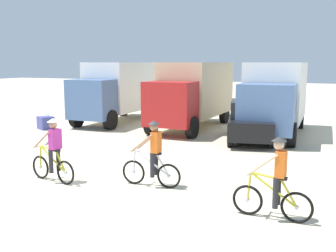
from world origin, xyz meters
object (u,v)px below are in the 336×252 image
object	(u,v)px
cyclist_cowboy_hat	(153,156)
supply_crate	(46,123)
box_truck_white_box	(275,94)
cyclist_orange_shirt	(53,153)
sedan_parked	(250,121)
cyclist_near_camera	(275,181)
box_truck_tan_camper	(193,92)
box_truck_avon_van	(119,89)

from	to	relation	value
cyclist_cowboy_hat	supply_crate	xyz separation A→B (m)	(-9.13, 6.34, -0.53)
box_truck_white_box	cyclist_orange_shirt	size ratio (longest dim) A/B	3.75
sedan_parked	cyclist_orange_shirt	world-z (taller)	cyclist_orange_shirt
box_truck_white_box	cyclist_near_camera	xyz separation A→B (m)	(1.64, -10.52, -1.03)
box_truck_tan_camper	cyclist_orange_shirt	xyz separation A→B (m)	(-0.32, -10.46, -1.03)
box_truck_avon_van	supply_crate	size ratio (longest dim) A/B	9.16
cyclist_cowboy_hat	cyclist_near_camera	xyz separation A→B (m)	(3.38, -1.02, 0.00)
box_truck_avon_van	cyclist_orange_shirt	bearing A→B (deg)	-68.44
box_truck_white_box	cyclist_cowboy_hat	world-z (taller)	box_truck_white_box
box_truck_tan_camper	cyclist_orange_shirt	distance (m)	10.52
cyclist_orange_shirt	cyclist_near_camera	xyz separation A→B (m)	(6.12, -0.28, 0.00)
cyclist_orange_shirt	cyclist_cowboy_hat	bearing A→B (deg)	15.08
box_truck_avon_van	supply_crate	world-z (taller)	box_truck_avon_van
box_truck_white_box	sedan_parked	xyz separation A→B (m)	(-0.66, -2.23, -0.99)
cyclist_near_camera	box_truck_white_box	bearing A→B (deg)	98.87
box_truck_avon_van	box_truck_white_box	bearing A→B (deg)	-4.41
supply_crate	cyclist_cowboy_hat	bearing A→B (deg)	-34.78
box_truck_white_box	cyclist_near_camera	size ratio (longest dim) A/B	3.75
cyclist_orange_shirt	supply_crate	world-z (taller)	cyclist_orange_shirt
box_truck_tan_camper	cyclist_cowboy_hat	bearing A→B (deg)	-76.04
box_truck_white_box	supply_crate	world-z (taller)	box_truck_white_box
sedan_parked	box_truck_avon_van	bearing A→B (deg)	160.35
cyclist_orange_shirt	sedan_parked	bearing A→B (deg)	64.57
box_truck_avon_van	cyclist_cowboy_hat	distance (m)	12.43
cyclist_near_camera	box_truck_avon_van	bearing A→B (deg)	132.98
box_truck_tan_camper	sedan_parked	size ratio (longest dim) A/B	1.51
cyclist_near_camera	supply_crate	world-z (taller)	cyclist_near_camera
cyclist_cowboy_hat	supply_crate	bearing A→B (deg)	145.22
box_truck_tan_camper	box_truck_white_box	bearing A→B (deg)	-2.98
supply_crate	cyclist_orange_shirt	bearing A→B (deg)	-47.92
box_truck_tan_camper	box_truck_white_box	world-z (taller)	same
box_truck_avon_van	cyclist_orange_shirt	xyz separation A→B (m)	(4.32, -10.92, -1.03)
cyclist_orange_shirt	cyclist_near_camera	world-z (taller)	same
box_truck_tan_camper	cyclist_near_camera	distance (m)	12.25
box_truck_tan_camper	cyclist_near_camera	bearing A→B (deg)	-61.62
box_truck_avon_van	cyclist_orange_shirt	distance (m)	11.79
cyclist_near_camera	supply_crate	bearing A→B (deg)	149.55
cyclist_orange_shirt	supply_crate	bearing A→B (deg)	132.08
box_truck_tan_camper	sedan_parked	xyz separation A→B (m)	(3.49, -2.44, -0.99)
box_truck_tan_camper	cyclist_near_camera	world-z (taller)	box_truck_tan_camper
box_truck_tan_camper	box_truck_avon_van	bearing A→B (deg)	174.31
sedan_parked	supply_crate	xyz separation A→B (m)	(-10.20, -0.94, -0.56)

